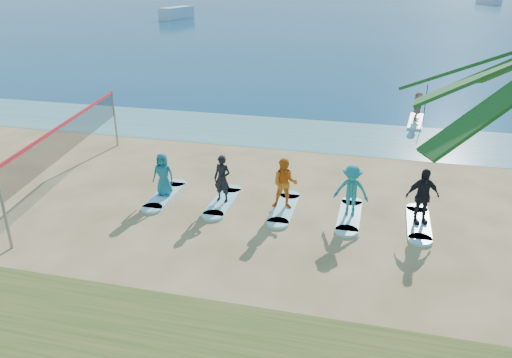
% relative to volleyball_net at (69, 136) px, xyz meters
% --- Properties ---
extents(ground, '(600.00, 600.00, 0.00)m').
position_rel_volleyball_net_xyz_m(ground, '(6.66, -2.36, -1.90)').
color(ground, tan).
rests_on(ground, ground).
extents(shallow_water, '(600.00, 600.00, 0.00)m').
position_rel_volleyball_net_xyz_m(shallow_water, '(6.66, 8.14, -1.90)').
color(shallow_water, teal).
rests_on(shallow_water, ground).
extents(volleyball_net, '(1.57, 8.97, 2.50)m').
position_rel_volleyball_net_xyz_m(volleyball_net, '(0.00, 0.00, 0.00)').
color(volleyball_net, gray).
rests_on(volleyball_net, ground).
extents(paddleboard, '(0.99, 3.05, 0.12)m').
position_rel_volleyball_net_xyz_m(paddleboard, '(12.47, 11.52, -1.84)').
color(paddleboard, silver).
rests_on(paddleboard, ground).
extents(paddleboarder, '(0.63, 1.40, 1.46)m').
position_rel_volleyball_net_xyz_m(paddleboarder, '(12.47, 11.52, -1.06)').
color(paddleboarder, tan).
rests_on(paddleboarder, paddleboard).
extents(boat_offshore_a, '(3.51, 7.12, 1.80)m').
position_rel_volleyball_net_xyz_m(boat_offshore_a, '(-21.82, 62.42, -1.90)').
color(boat_offshore_a, silver).
rests_on(boat_offshore_a, ground).
extents(boat_offshore_b, '(4.61, 6.95, 1.69)m').
position_rel_volleyball_net_xyz_m(boat_offshore_b, '(32.02, 111.45, -1.90)').
color(boat_offshore_b, silver).
rests_on(boat_offshore_b, ground).
extents(surfboard_0, '(0.70, 2.20, 0.09)m').
position_rel_volleyball_net_xyz_m(surfboard_0, '(3.56, -0.15, -1.86)').
color(surfboard_0, '#A3F0FD').
rests_on(surfboard_0, ground).
extents(student_0, '(0.76, 0.51, 1.51)m').
position_rel_volleyball_net_xyz_m(student_0, '(3.56, -0.15, -1.06)').
color(student_0, '#1A6C81').
rests_on(student_0, surfboard_0).
extents(surfboard_1, '(0.70, 2.20, 0.09)m').
position_rel_volleyball_net_xyz_m(surfboard_1, '(5.69, -0.15, -1.86)').
color(surfboard_1, '#A3F0FD').
rests_on(surfboard_1, ground).
extents(student_1, '(0.66, 0.50, 1.62)m').
position_rel_volleyball_net_xyz_m(student_1, '(5.69, -0.15, -1.01)').
color(student_1, black).
rests_on(student_1, surfboard_1).
extents(surfboard_2, '(0.70, 2.20, 0.09)m').
position_rel_volleyball_net_xyz_m(surfboard_2, '(7.81, -0.15, -1.86)').
color(surfboard_2, '#A3F0FD').
rests_on(surfboard_2, ground).
extents(student_2, '(0.90, 0.74, 1.70)m').
position_rel_volleyball_net_xyz_m(student_2, '(7.81, -0.15, -0.96)').
color(student_2, orange).
rests_on(student_2, surfboard_2).
extents(surfboard_3, '(0.70, 2.20, 0.09)m').
position_rel_volleyball_net_xyz_m(surfboard_3, '(9.94, -0.15, -1.86)').
color(surfboard_3, '#A3F0FD').
rests_on(surfboard_3, ground).
extents(student_3, '(1.13, 0.70, 1.69)m').
position_rel_volleyball_net_xyz_m(student_3, '(9.94, -0.15, -0.97)').
color(student_3, teal).
rests_on(student_3, surfboard_3).
extents(surfboard_4, '(0.70, 2.20, 0.09)m').
position_rel_volleyball_net_xyz_m(surfboard_4, '(12.07, -0.15, -1.86)').
color(surfboard_4, '#A3F0FD').
rests_on(surfboard_4, ground).
extents(student_4, '(1.13, 0.75, 1.78)m').
position_rel_volleyball_net_xyz_m(student_4, '(12.07, -0.15, -0.92)').
color(student_4, black).
rests_on(student_4, surfboard_4).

